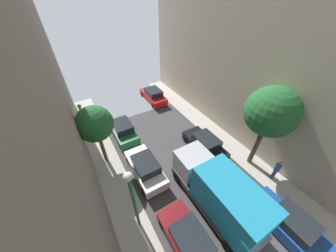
# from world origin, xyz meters

# --- Properties ---
(sidewalk_right) EXTENTS (2.00, 44.00, 0.15)m
(sidewalk_right) POSITION_xyz_m (5.00, 0.00, 0.07)
(sidewalk_right) COLOR #B7B2A8
(sidewalk_right) RESTS_ON ground
(parked_car_left_2) EXTENTS (1.78, 4.20, 1.57)m
(parked_car_left_2) POSITION_xyz_m (-2.70, 2.78, 0.72)
(parked_car_left_2) COLOR maroon
(parked_car_left_2) RESTS_ON ground
(parked_car_left_3) EXTENTS (1.78, 4.20, 1.57)m
(parked_car_left_3) POSITION_xyz_m (-2.70, 8.33, 0.72)
(parked_car_left_3) COLOR white
(parked_car_left_3) RESTS_ON ground
(parked_car_left_4) EXTENTS (1.78, 4.20, 1.57)m
(parked_car_left_4) POSITION_xyz_m (-2.70, 13.39, 0.72)
(parked_car_left_4) COLOR #1E6638
(parked_car_left_4) RESTS_ON ground
(parked_car_right_2) EXTENTS (1.78, 4.20, 1.57)m
(parked_car_right_2) POSITION_xyz_m (2.70, 0.62, 0.72)
(parked_car_right_2) COLOR #194799
(parked_car_right_2) RESTS_ON ground
(parked_car_right_3) EXTENTS (1.78, 4.20, 1.57)m
(parked_car_right_3) POSITION_xyz_m (2.70, 7.98, 0.72)
(parked_car_right_3) COLOR black
(parked_car_right_3) RESTS_ON ground
(parked_car_right_4) EXTENTS (1.78, 4.20, 1.57)m
(parked_car_right_4) POSITION_xyz_m (2.70, 17.71, 0.72)
(parked_car_right_4) COLOR red
(parked_car_right_4) RESTS_ON ground
(delivery_truck) EXTENTS (2.26, 6.60, 3.38)m
(delivery_truck) POSITION_xyz_m (0.00, 3.72, 1.79)
(delivery_truck) COLOR #4C4C51
(delivery_truck) RESTS_ON ground
(pedestrian) EXTENTS (0.40, 0.36, 1.72)m
(pedestrian) POSITION_xyz_m (5.20, 3.18, 1.07)
(pedestrian) COLOR #2D334C
(pedestrian) RESTS_ON sidewalk_right
(street_tree_1) EXTENTS (3.34, 3.34, 6.52)m
(street_tree_1) POSITION_xyz_m (4.99, 5.08, 4.97)
(street_tree_1) COLOR brown
(street_tree_1) RESTS_ON sidewalk_right
(street_tree_2) EXTENTS (2.57, 2.57, 5.02)m
(street_tree_2) POSITION_xyz_m (-4.95, 11.13, 3.86)
(street_tree_2) COLOR brown
(street_tree_2) RESTS_ON sidewalk_left
(potted_plant_3) EXTENTS (0.46, 0.46, 0.78)m
(potted_plant_3) POSITION_xyz_m (-5.54, 19.85, 0.59)
(potted_plant_3) COLOR brown
(potted_plant_3) RESTS_ON sidewalk_left
(lamp_post) EXTENTS (0.44, 0.44, 4.99)m
(lamp_post) POSITION_xyz_m (-4.60, 5.19, 3.48)
(lamp_post) COLOR #26723F
(lamp_post) RESTS_ON sidewalk_left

